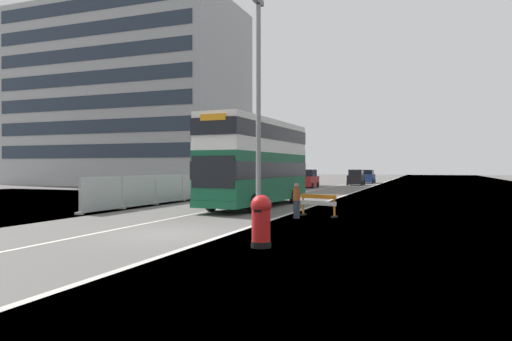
# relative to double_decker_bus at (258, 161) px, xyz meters

# --- Properties ---
(ground) EXTENTS (140.00, 280.00, 0.10)m
(ground) POSITION_rel_double_decker_bus_xyz_m (1.43, -11.63, -2.78)
(ground) COLOR #565451
(double_decker_bus) EXTENTS (3.10, 11.56, 5.14)m
(double_decker_bus) POSITION_rel_double_decker_bus_xyz_m (0.00, 0.00, 0.00)
(double_decker_bus) COLOR #145638
(double_decker_bus) RESTS_ON ground
(lamppost_foreground) EXTENTS (0.29, 0.70, 8.63)m
(lamppost_foreground) POSITION_rel_double_decker_bus_xyz_m (3.67, -9.81, 1.34)
(lamppost_foreground) COLOR gray
(lamppost_foreground) RESTS_ON ground
(red_pillar_postbox) EXTENTS (0.62, 0.62, 1.55)m
(red_pillar_postbox) POSITION_rel_double_decker_bus_xyz_m (4.99, -13.15, -1.89)
(red_pillar_postbox) COLOR black
(red_pillar_postbox) RESTS_ON ground
(roadworks_barrier) EXTENTS (1.89, 0.95, 1.06)m
(roadworks_barrier) POSITION_rel_double_decker_bus_xyz_m (4.63, -4.10, -2.07)
(roadworks_barrier) COLOR orange
(roadworks_barrier) RESTS_ON ground
(construction_site_fence) EXTENTS (0.44, 20.60, 1.92)m
(construction_site_fence) POSITION_rel_double_decker_bus_xyz_m (-6.66, 2.66, -1.82)
(construction_site_fence) COLOR #A8AAAD
(construction_site_fence) RESTS_ON ground
(car_oncoming_near) EXTENTS (2.01, 4.42, 2.04)m
(car_oncoming_near) POSITION_rel_double_decker_bus_xyz_m (-4.59, 18.36, -1.77)
(car_oncoming_near) COLOR silver
(car_oncoming_near) RESTS_ON ground
(car_receding_mid) EXTENTS (2.08, 4.31, 2.11)m
(car_receding_mid) POSITION_rel_double_decker_bus_xyz_m (-3.67, 26.35, -1.75)
(car_receding_mid) COLOR maroon
(car_receding_mid) RESTS_ON ground
(car_receding_far) EXTENTS (2.02, 3.80, 2.07)m
(car_receding_far) POSITION_rel_double_decker_bus_xyz_m (0.55, 35.77, -1.77)
(car_receding_far) COLOR black
(car_receding_far) RESTS_ON ground
(car_far_side) EXTENTS (2.07, 4.36, 1.99)m
(car_far_side) POSITION_rel_double_decker_bus_xyz_m (0.94, 44.49, -1.79)
(car_far_side) COLOR navy
(car_far_side) RESTS_ON ground
(bare_tree_far_verge_near) EXTENTS (2.59, 3.08, 4.67)m
(bare_tree_far_verge_near) POSITION_rel_double_decker_bus_xyz_m (-14.37, 31.46, -0.29)
(bare_tree_far_verge_near) COLOR #4C3D2D
(bare_tree_far_verge_near) RESTS_ON ground
(bare_tree_far_verge_mid) EXTENTS (3.22, 2.76, 5.06)m
(bare_tree_far_verge_mid) POSITION_rel_double_decker_bus_xyz_m (-11.29, 34.54, -0.30)
(bare_tree_far_verge_mid) COLOR #4C3D2D
(bare_tree_far_verge_mid) RESTS_ON ground
(pedestrian_at_kerb) EXTENTS (0.34, 0.34, 1.63)m
(pedestrian_at_kerb) POSITION_rel_double_decker_bus_xyz_m (3.87, -5.26, -1.92)
(pedestrian_at_kerb) COLOR #2D3342
(pedestrian_at_kerb) RESTS_ON ground
(backdrop_office_block) EXTENTS (30.61, 16.48, 24.04)m
(backdrop_office_block) POSITION_rel_double_decker_bus_xyz_m (-29.69, 28.28, 9.28)
(backdrop_office_block) COLOR #9EA0A3
(backdrop_office_block) RESTS_ON ground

